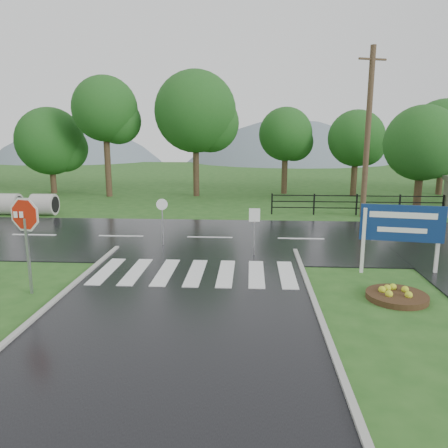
{
  "coord_description": "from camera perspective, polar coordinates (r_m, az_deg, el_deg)",
  "views": [
    {
      "loc": [
        1.78,
        -8.68,
        4.6
      ],
      "look_at": [
        0.88,
        6.0,
        1.5
      ],
      "focal_mm": 35.0,
      "sensor_mm": 36.0,
      "label": 1
    }
  ],
  "objects": [
    {
      "name": "stop_sign",
      "position": [
        13.5,
        -24.52,
        0.01
      ],
      "size": [
        1.29,
        0.37,
        3.0
      ],
      "color": "#939399",
      "rests_on": "ground"
    },
    {
      "name": "utility_pole_east",
      "position": [
        24.96,
        18.26,
        11.25
      ],
      "size": [
        1.55,
        0.6,
        8.99
      ],
      "color": "#473523",
      "rests_on": "ground"
    },
    {
      "name": "fence_west",
      "position": [
        25.68,
        16.94,
        2.7
      ],
      "size": [
        9.58,
        0.08,
        1.2
      ],
      "color": "black",
      "rests_on": "ground"
    },
    {
      "name": "hills",
      "position": [
        76.4,
        4.68,
        -3.42
      ],
      "size": [
        102.0,
        48.0,
        48.0
      ],
      "color": "slate",
      "rests_on": "ground"
    },
    {
      "name": "reg_sign_round",
      "position": [
        17.92,
        -8.06,
        1.08
      ],
      "size": [
        0.46,
        0.09,
        1.97
      ],
      "color": "#939399",
      "rests_on": "ground"
    },
    {
      "name": "estate_billboard",
      "position": [
        15.34,
        22.21,
        -0.34
      ],
      "size": [
        2.6,
        0.5,
        2.3
      ],
      "color": "silver",
      "rests_on": "ground"
    },
    {
      "name": "reg_sign_small",
      "position": [
        16.28,
        4.0,
        0.28
      ],
      "size": [
        0.41,
        0.05,
        1.84
      ],
      "color": "#939399",
      "rests_on": "ground"
    },
    {
      "name": "main_road",
      "position": [
        19.32,
        -1.87,
        -1.88
      ],
      "size": [
        90.0,
        8.0,
        0.04
      ],
      "primitive_type": "cube",
      "color": "black",
      "rests_on": "ground"
    },
    {
      "name": "treeline",
      "position": [
        33.01,
        2.13,
        3.88
      ],
      "size": [
        83.2,
        5.2,
        10.0
      ],
      "color": "#174B17",
      "rests_on": "ground"
    },
    {
      "name": "ground",
      "position": [
        9.98,
        -7.42,
        -15.65
      ],
      "size": [
        120.0,
        120.0,
        0.0
      ],
      "primitive_type": "plane",
      "color": "#26541C",
      "rests_on": "ground"
    },
    {
      "name": "flower_bed",
      "position": [
        13.3,
        21.65,
        -8.63
      ],
      "size": [
        1.69,
        1.69,
        0.34
      ],
      "color": "#332111",
      "rests_on": "ground"
    },
    {
      "name": "entrance_tree_left",
      "position": [
        27.97,
        24.48,
        9.56
      ],
      "size": [
        4.32,
        4.32,
        6.16
      ],
      "color": "#3D2B1C",
      "rests_on": "ground"
    },
    {
      "name": "crosswalk",
      "position": [
        14.52,
        -3.72,
        -6.34
      ],
      "size": [
        6.5,
        2.8,
        0.02
      ],
      "color": "silver",
      "rests_on": "ground"
    }
  ]
}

